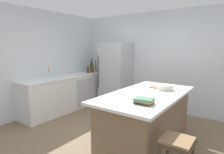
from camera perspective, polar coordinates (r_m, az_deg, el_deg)
The scene contains 18 objects.
ground_plane at distance 3.54m, azimuth 0.40°, elevation -19.20°, with size 7.20×7.20×0.00m, color #7A664C.
wall_rear at distance 5.14m, azimuth 15.13°, elevation 4.53°, with size 6.00×0.10×2.60m, color silver.
wall_left at distance 4.97m, azimuth -23.35°, elevation 3.96°, with size 0.10×6.00×2.60m, color silver.
counter_run_left at distance 5.27m, azimuth -13.25°, elevation -4.56°, with size 0.66×2.64×0.92m.
kitchen_island at distance 3.27m, azimuth 10.34°, elevation -12.74°, with size 1.02×1.99×0.93m.
refrigerator at distance 5.40m, azimuth 1.14°, elevation 0.82°, with size 0.78×0.73×1.81m.
bar_stool at distance 2.43m, azimuth 19.07°, elevation -19.77°, with size 0.36×0.36×0.64m.
sink_faucet at distance 5.08m, azimuth -15.34°, elevation 1.91°, with size 0.15×0.05×0.30m.
flower_vase at distance 4.82m, azimuth -18.60°, elevation 0.71°, with size 0.07×0.07×0.31m.
vinegar_bottle at distance 6.04m, azimuth -5.07°, elevation 3.02°, with size 0.06×0.06×0.33m.
soda_bottle at distance 5.96m, azimuth -5.43°, elevation 3.02°, with size 0.07×0.07×0.34m.
wine_bottle at distance 5.90m, azimuth -6.26°, elevation 3.10°, with size 0.07×0.07×0.40m.
whiskey_bottle at distance 5.75m, azimuth -5.97°, elevation 2.47°, with size 0.09×0.09×0.27m.
gin_bottle at distance 5.72m, azimuth -7.02°, elevation 2.69°, with size 0.07×0.07×0.33m.
syrup_bottle at distance 5.63m, azimuth -7.30°, elevation 2.19°, with size 0.07×0.07×0.25m.
cookbook_stack at distance 2.55m, azimuth 9.69°, elevation -7.14°, with size 0.28×0.23×0.08m.
mixing_bowl at distance 3.44m, azimuth 15.78°, elevation -3.03°, with size 0.28×0.28×0.09m.
cutting_board at distance 3.59m, azimuth 13.82°, elevation -3.05°, with size 0.29×0.20×0.02m.
Camera 1 is at (1.80, -2.55, 1.68)m, focal length 30.08 mm.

